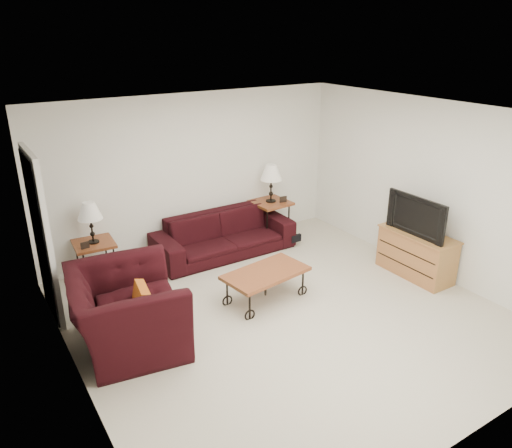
{
  "coord_description": "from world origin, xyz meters",
  "views": [
    {
      "loc": [
        -3.2,
        -4.32,
        3.37
      ],
      "look_at": [
        0.0,
        0.7,
        1.0
      ],
      "focal_mm": 34.5,
      "sensor_mm": 36.0,
      "label": 1
    }
  ],
  "objects_px": {
    "side_table_left": "(96,261)",
    "tv_stand": "(416,254)",
    "side_table_right": "(271,219)",
    "backpack": "(292,234)",
    "lamp_right": "(271,183)",
    "sofa": "(224,235)",
    "coffee_table": "(266,286)",
    "armchair": "(126,311)",
    "television": "(420,215)",
    "lamp_left": "(91,223)"
  },
  "relations": [
    {
      "from": "side_table_left",
      "to": "tv_stand",
      "type": "bearing_deg",
      "value": -30.37
    },
    {
      "from": "side_table_right",
      "to": "backpack",
      "type": "height_order",
      "value": "side_table_right"
    },
    {
      "from": "side_table_right",
      "to": "tv_stand",
      "type": "relative_size",
      "value": 0.58
    },
    {
      "from": "side_table_left",
      "to": "lamp_right",
      "type": "height_order",
      "value": "lamp_right"
    },
    {
      "from": "sofa",
      "to": "side_table_right",
      "type": "relative_size",
      "value": 3.48
    },
    {
      "from": "coffee_table",
      "to": "tv_stand",
      "type": "relative_size",
      "value": 1.01
    },
    {
      "from": "side_table_left",
      "to": "armchair",
      "type": "height_order",
      "value": "armchair"
    },
    {
      "from": "coffee_table",
      "to": "side_table_left",
      "type": "bearing_deg",
      "value": 134.64
    },
    {
      "from": "side_table_left",
      "to": "coffee_table",
      "type": "bearing_deg",
      "value": -45.36
    },
    {
      "from": "tv_stand",
      "to": "television",
      "type": "distance_m",
      "value": 0.61
    },
    {
      "from": "sofa",
      "to": "side_table_right",
      "type": "distance_m",
      "value": 1.03
    },
    {
      "from": "sofa",
      "to": "tv_stand",
      "type": "xyz_separation_m",
      "value": [
        1.99,
        -2.15,
        0.0
      ]
    },
    {
      "from": "lamp_left",
      "to": "backpack",
      "type": "xyz_separation_m",
      "value": [
        3.09,
        -0.5,
        -0.7
      ]
    },
    {
      "from": "lamp_right",
      "to": "sofa",
      "type": "bearing_deg",
      "value": -169.98
    },
    {
      "from": "coffee_table",
      "to": "armchair",
      "type": "xyz_separation_m",
      "value": [
        -1.87,
        0.01,
        0.23
      ]
    },
    {
      "from": "lamp_left",
      "to": "tv_stand",
      "type": "bearing_deg",
      "value": -30.37
    },
    {
      "from": "lamp_right",
      "to": "television",
      "type": "distance_m",
      "value": 2.52
    },
    {
      "from": "lamp_right",
      "to": "side_table_right",
      "type": "bearing_deg",
      "value": 0.0
    },
    {
      "from": "coffee_table",
      "to": "television",
      "type": "xyz_separation_m",
      "value": [
        2.22,
        -0.57,
        0.73
      ]
    },
    {
      "from": "lamp_left",
      "to": "armchair",
      "type": "distance_m",
      "value": 1.81
    },
    {
      "from": "armchair",
      "to": "backpack",
      "type": "relative_size",
      "value": 3.56
    },
    {
      "from": "lamp_left",
      "to": "armchair",
      "type": "bearing_deg",
      "value": -94.41
    },
    {
      "from": "tv_stand",
      "to": "television",
      "type": "bearing_deg",
      "value": 180.0
    },
    {
      "from": "lamp_right",
      "to": "coffee_table",
      "type": "relative_size",
      "value": 0.58
    },
    {
      "from": "lamp_left",
      "to": "television",
      "type": "bearing_deg",
      "value": -30.5
    },
    {
      "from": "side_table_left",
      "to": "lamp_left",
      "type": "xyz_separation_m",
      "value": [
        0.0,
        0.0,
        0.59
      ]
    },
    {
      "from": "tv_stand",
      "to": "television",
      "type": "xyz_separation_m",
      "value": [
        -0.02,
        0.0,
        0.61
      ]
    },
    {
      "from": "sofa",
      "to": "coffee_table",
      "type": "bearing_deg",
      "value": -98.84
    },
    {
      "from": "tv_stand",
      "to": "television",
      "type": "height_order",
      "value": "television"
    },
    {
      "from": "lamp_left",
      "to": "tv_stand",
      "type": "distance_m",
      "value": 4.64
    },
    {
      "from": "sofa",
      "to": "armchair",
      "type": "distance_m",
      "value": 2.63
    },
    {
      "from": "television",
      "to": "coffee_table",
      "type": "bearing_deg",
      "value": -104.49
    },
    {
      "from": "tv_stand",
      "to": "backpack",
      "type": "relative_size",
      "value": 2.89
    },
    {
      "from": "coffee_table",
      "to": "lamp_left",
      "type": "bearing_deg",
      "value": 134.64
    },
    {
      "from": "side_table_right",
      "to": "lamp_left",
      "type": "height_order",
      "value": "lamp_left"
    },
    {
      "from": "lamp_right",
      "to": "tv_stand",
      "type": "distance_m",
      "value": 2.6
    },
    {
      "from": "side_table_right",
      "to": "backpack",
      "type": "bearing_deg",
      "value": -79.04
    },
    {
      "from": "lamp_left",
      "to": "side_table_left",
      "type": "bearing_deg",
      "value": 0.0
    },
    {
      "from": "armchair",
      "to": "backpack",
      "type": "height_order",
      "value": "armchair"
    },
    {
      "from": "coffee_table",
      "to": "tv_stand",
      "type": "distance_m",
      "value": 2.31
    },
    {
      "from": "side_table_left",
      "to": "television",
      "type": "bearing_deg",
      "value": -30.5
    },
    {
      "from": "side_table_right",
      "to": "backpack",
      "type": "distance_m",
      "value": 0.52
    },
    {
      "from": "lamp_left",
      "to": "tv_stand",
      "type": "height_order",
      "value": "lamp_left"
    },
    {
      "from": "side_table_left",
      "to": "side_table_right",
      "type": "height_order",
      "value": "side_table_right"
    },
    {
      "from": "side_table_right",
      "to": "lamp_left",
      "type": "bearing_deg",
      "value": -180.0
    },
    {
      "from": "sofa",
      "to": "lamp_left",
      "type": "distance_m",
      "value": 2.06
    },
    {
      "from": "backpack",
      "to": "lamp_right",
      "type": "bearing_deg",
      "value": 103.66
    },
    {
      "from": "lamp_left",
      "to": "television",
      "type": "xyz_separation_m",
      "value": [
        3.95,
        -2.33,
        0.06
      ]
    },
    {
      "from": "sofa",
      "to": "side_table_left",
      "type": "distance_m",
      "value": 1.98
    },
    {
      "from": "lamp_left",
      "to": "lamp_right",
      "type": "xyz_separation_m",
      "value": [
        2.99,
        0.0,
        0.07
      ]
    }
  ]
}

